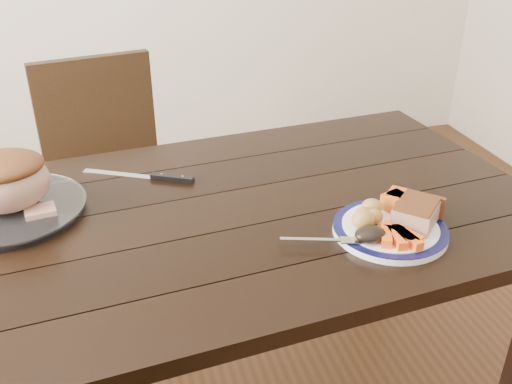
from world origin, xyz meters
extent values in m
cube|color=black|center=(0.00, 0.00, 0.73)|extent=(1.68, 1.05, 0.04)
cube|color=black|center=(0.68, 0.44, 0.35)|extent=(0.07, 0.07, 0.71)
cube|color=black|center=(-0.25, 0.65, 0.45)|extent=(0.49, 0.49, 0.04)
cube|color=black|center=(-0.28, 0.85, 0.70)|extent=(0.42, 0.12, 0.46)
cube|color=black|center=(-0.10, 0.86, 0.21)|extent=(0.04, 0.04, 0.43)
cube|color=black|center=(-0.03, 0.51, 0.21)|extent=(0.04, 0.04, 0.43)
cube|color=black|center=(-0.46, 0.79, 0.21)|extent=(0.04, 0.04, 0.43)
cube|color=black|center=(-0.39, 0.44, 0.21)|extent=(0.04, 0.04, 0.43)
cylinder|color=white|center=(0.35, -0.20, 0.76)|extent=(0.26, 0.26, 0.02)
torus|color=#0B0C38|center=(0.35, -0.20, 0.77)|extent=(0.26, 0.26, 0.02)
cylinder|color=white|center=(-0.50, 0.12, 0.76)|extent=(0.35, 0.35, 0.02)
cube|color=tan|center=(0.41, -0.21, 0.79)|extent=(0.14, 0.14, 0.05)
ellipsoid|color=gold|center=(0.28, -0.20, 0.79)|extent=(0.05, 0.05, 0.05)
ellipsoid|color=gold|center=(0.31, -0.18, 0.79)|extent=(0.04, 0.04, 0.04)
ellipsoid|color=gold|center=(0.32, -0.15, 0.79)|extent=(0.05, 0.05, 0.04)
ellipsoid|color=gold|center=(0.30, -0.17, 0.79)|extent=(0.04, 0.04, 0.04)
cube|color=#F55814|center=(0.34, -0.26, 0.78)|extent=(0.03, 0.07, 0.02)
cube|color=#F55814|center=(0.34, -0.24, 0.78)|extent=(0.05, 0.07, 0.02)
cube|color=#F55814|center=(0.35, -0.28, 0.78)|extent=(0.03, 0.07, 0.02)
cube|color=#F55814|center=(0.35, -0.26, 0.78)|extent=(0.03, 0.07, 0.02)
cube|color=#F55814|center=(0.36, -0.27, 0.78)|extent=(0.05, 0.07, 0.02)
cube|color=#F55814|center=(0.31, -0.26, 0.78)|extent=(0.05, 0.07, 0.02)
cube|color=#F55814|center=(0.33, -0.27, 0.78)|extent=(0.03, 0.07, 0.02)
cube|color=orange|center=(0.42, -0.15, 0.79)|extent=(0.06, 0.06, 0.04)
cube|color=orange|center=(0.39, -0.13, 0.79)|extent=(0.07, 0.06, 0.04)
cube|color=orange|center=(0.41, -0.12, 0.79)|extent=(0.07, 0.07, 0.04)
ellipsoid|color=black|center=(0.28, -0.25, 0.79)|extent=(0.07, 0.05, 0.03)
cube|color=silver|center=(0.15, -0.21, 0.77)|extent=(0.14, 0.05, 0.00)
cube|color=silver|center=(0.24, -0.24, 0.77)|extent=(0.05, 0.04, 0.00)
ellipsoid|color=tan|center=(-0.50, 0.12, 0.84)|extent=(0.21, 0.18, 0.14)
cube|color=tan|center=(-0.43, 0.06, 0.78)|extent=(0.08, 0.07, 0.02)
cube|color=silver|center=(-0.24, 0.27, 0.75)|extent=(0.19, 0.11, 0.00)
cube|color=black|center=(-0.10, 0.19, 0.76)|extent=(0.12, 0.07, 0.01)
camera|label=1|loc=(-0.24, -1.19, 1.46)|focal=40.00mm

